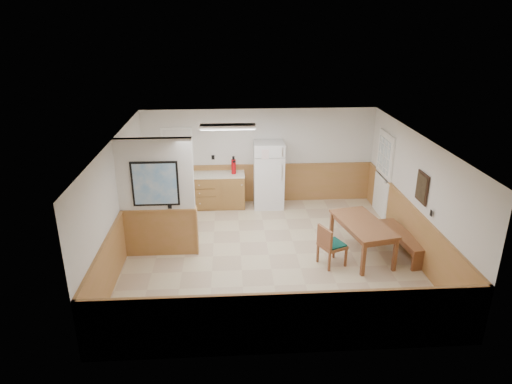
{
  "coord_description": "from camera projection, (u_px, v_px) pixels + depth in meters",
  "views": [
    {
      "loc": [
        -0.79,
        -8.41,
        4.7
      ],
      "look_at": [
        -0.24,
        0.4,
        1.26
      ],
      "focal_mm": 32.0,
      "sensor_mm": 36.0,
      "label": 1
    }
  ],
  "objects": [
    {
      "name": "wainscot_right",
      "position": [
        410.0,
        229.0,
        9.56
      ],
      "size": [
        0.04,
        6.0,
        1.0
      ],
      "primitive_type": "cube",
      "color": "#AA7044",
      "rests_on": "ground"
    },
    {
      "name": "fluorescent_fixture",
      "position": [
        228.0,
        127.0,
        9.85
      ],
      "size": [
        1.2,
        0.3,
        0.09
      ],
      "color": "white",
      "rests_on": "ceiling"
    },
    {
      "name": "exterior_door",
      "position": [
        383.0,
        175.0,
        11.13
      ],
      "size": [
        0.07,
        1.02,
        2.15
      ],
      "color": "white",
      "rests_on": "ground"
    },
    {
      "name": "wainscot_left",
      "position": [
        122.0,
        237.0,
        9.22
      ],
      "size": [
        0.04,
        6.0,
        1.0
      ],
      "primitive_type": "cube",
      "color": "#AA7044",
      "rests_on": "ground"
    },
    {
      "name": "dining_chair",
      "position": [
        329.0,
        243.0,
        9.0
      ],
      "size": [
        0.75,
        0.64,
        0.85
      ],
      "rotation": [
        0.0,
        0.0,
        0.41
      ],
      "color": "brown",
      "rests_on": "ground"
    },
    {
      "name": "dining_bench",
      "position": [
        402.0,
        238.0,
        9.53
      ],
      "size": [
        0.54,
        1.57,
        0.45
      ],
      "rotation": [
        0.0,
        0.0,
        0.14
      ],
      "color": "brown",
      "rests_on": "ground"
    },
    {
      "name": "refrigerator",
      "position": [
        269.0,
        175.0,
        11.72
      ],
      "size": [
        0.77,
        0.73,
        1.73
      ],
      "rotation": [
        0.0,
        0.0,
        -0.02
      ],
      "color": "white",
      "rests_on": "ground"
    },
    {
      "name": "wall_painting",
      "position": [
        422.0,
        188.0,
        8.9
      ],
      "size": [
        0.04,
        0.5,
        0.6
      ],
      "color": "black",
      "rests_on": "right_wall"
    },
    {
      "name": "soap_bottle",
      "position": [
        172.0,
        170.0,
        11.56
      ],
      "size": [
        0.1,
        0.1,
        0.24
      ],
      "primitive_type": "cylinder",
      "rotation": [
        0.0,
        0.0,
        -0.43
      ],
      "color": "#198A27",
      "rests_on": "kitchen_counter"
    },
    {
      "name": "fire_extinguisher",
      "position": [
        234.0,
        166.0,
        11.61
      ],
      "size": [
        0.14,
        0.14,
        0.46
      ],
      "rotation": [
        0.0,
        0.0,
        -0.19
      ],
      "color": "red",
      "rests_on": "kitchen_counter"
    },
    {
      "name": "kitchen_window",
      "position": [
        177.0,
        147.0,
        11.66
      ],
      "size": [
        0.8,
        0.04,
        1.0
      ],
      "color": "white",
      "rests_on": "back_wall"
    },
    {
      "name": "left_wall",
      "position": [
        117.0,
        203.0,
        8.94
      ],
      "size": [
        0.02,
        6.0,
        2.5
      ],
      "primitive_type": "cube",
      "color": "silver",
      "rests_on": "ground"
    },
    {
      "name": "wainscot_back",
      "position": [
        259.0,
        183.0,
        12.16
      ],
      "size": [
        6.0,
        0.04,
        1.0
      ],
      "primitive_type": "cube",
      "color": "#AA7044",
      "rests_on": "ground"
    },
    {
      "name": "back_wall",
      "position": [
        259.0,
        156.0,
        11.91
      ],
      "size": [
        6.0,
        0.02,
        2.5
      ],
      "primitive_type": "cube",
      "color": "silver",
      "rests_on": "ground"
    },
    {
      "name": "ground",
      "position": [
        269.0,
        255.0,
        9.57
      ],
      "size": [
        6.0,
        6.0,
        0.0
      ],
      "primitive_type": "plane",
      "color": "beige",
      "rests_on": "ground"
    },
    {
      "name": "kitchen_counter",
      "position": [
        213.0,
        190.0,
        11.83
      ],
      "size": [
        2.2,
        0.61,
        1.0
      ],
      "color": "olive",
      "rests_on": "ground"
    },
    {
      "name": "partition_wall",
      "position": [
        157.0,
        199.0,
        9.17
      ],
      "size": [
        1.5,
        0.2,
        2.5
      ],
      "color": "silver",
      "rests_on": "ground"
    },
    {
      "name": "ceiling",
      "position": [
        270.0,
        139.0,
        8.66
      ],
      "size": [
        6.0,
        6.0,
        0.02
      ],
      "primitive_type": "cube",
      "color": "white",
      "rests_on": "back_wall"
    },
    {
      "name": "dining_table",
      "position": [
        363.0,
        227.0,
        9.32
      ],
      "size": [
        1.1,
        1.72,
        0.75
      ],
      "rotation": [
        0.0,
        0.0,
        0.2
      ],
      "color": "brown",
      "rests_on": "ground"
    },
    {
      "name": "right_wall",
      "position": [
        416.0,
        196.0,
        9.29
      ],
      "size": [
        0.02,
        6.0,
        2.5
      ],
      "primitive_type": "cube",
      "color": "silver",
      "rests_on": "ground"
    }
  ]
}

